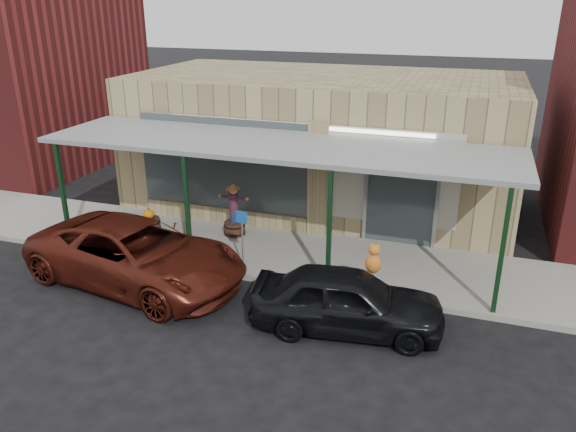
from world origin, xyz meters
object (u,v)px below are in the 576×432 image
(handicap_sign, at_px, (242,232))
(parked_sedan, at_px, (347,300))
(barrel_scarecrow, at_px, (234,218))
(barrel_pumpkin, at_px, (150,223))
(car_maroon, at_px, (136,254))

(handicap_sign, distance_m, parked_sedan, 3.51)
(barrel_scarecrow, bearing_deg, parked_sedan, -38.56)
(barrel_pumpkin, relative_size, parked_sedan, 0.19)
(car_maroon, bearing_deg, handicap_sign, -49.71)
(handicap_sign, relative_size, car_maroon, 0.27)
(parked_sedan, height_order, car_maroon, parked_sedan)
(barrel_pumpkin, bearing_deg, car_maroon, -63.93)
(barrel_scarecrow, bearing_deg, barrel_pumpkin, -164.93)
(barrel_scarecrow, height_order, handicap_sign, barrel_scarecrow)
(parked_sedan, xyz_separation_m, car_maroon, (-5.25, 0.36, 0.08))
(barrel_scarecrow, relative_size, parked_sedan, 0.37)
(parked_sedan, bearing_deg, handicap_sign, 53.73)
(barrel_pumpkin, xyz_separation_m, handicap_sign, (3.46, -1.26, 0.72))
(handicap_sign, relative_size, parked_sedan, 0.36)
(barrel_pumpkin, height_order, parked_sedan, parked_sedan)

